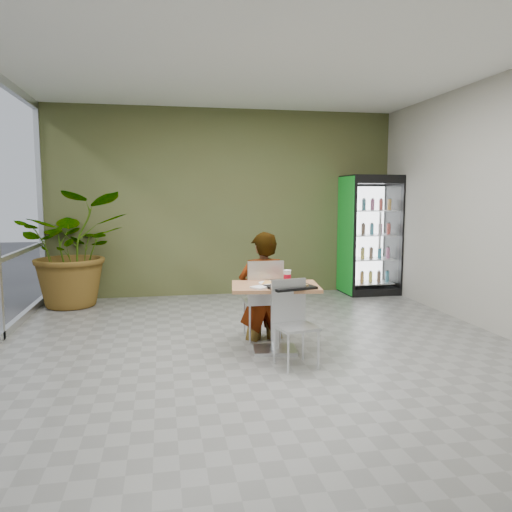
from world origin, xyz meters
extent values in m
plane|color=gray|center=(0.00, 0.00, 0.00)|extent=(7.00, 7.00, 0.00)
cube|color=tan|center=(0.13, 0.11, 0.73)|extent=(1.02, 0.78, 0.04)
cylinder|color=silver|center=(0.13, 0.11, 0.36)|extent=(0.09, 0.09, 0.71)
cube|color=silver|center=(0.13, 0.11, 0.02)|extent=(0.52, 0.44, 0.04)
cube|color=silver|center=(0.09, 0.68, 0.46)|extent=(0.43, 0.43, 0.03)
cube|color=silver|center=(0.10, 0.47, 0.71)|extent=(0.43, 0.04, 0.51)
cylinder|color=silver|center=(0.27, 0.86, 0.23)|extent=(0.02, 0.02, 0.46)
cylinder|color=silver|center=(-0.09, 0.86, 0.23)|extent=(0.02, 0.02, 0.46)
cylinder|color=silver|center=(0.28, 0.50, 0.23)|extent=(0.02, 0.02, 0.46)
cylinder|color=silver|center=(-0.09, 0.49, 0.23)|extent=(0.02, 0.02, 0.46)
cube|color=silver|center=(0.22, -0.41, 0.41)|extent=(0.45, 0.45, 0.03)
cube|color=silver|center=(0.19, -0.23, 0.64)|extent=(0.38, 0.10, 0.46)
cylinder|color=silver|center=(0.09, -0.61, 0.21)|extent=(0.02, 0.02, 0.41)
cylinder|color=silver|center=(0.42, -0.54, 0.21)|extent=(0.02, 0.02, 0.41)
cylinder|color=silver|center=(0.03, -0.28, 0.21)|extent=(0.02, 0.02, 0.41)
cylinder|color=silver|center=(0.35, -0.22, 0.21)|extent=(0.02, 0.02, 0.41)
imported|color=black|center=(0.09, 0.63, 0.50)|extent=(0.59, 0.39, 1.60)
cylinder|color=white|center=(0.09, 0.20, 0.76)|extent=(0.26, 0.26, 0.01)
cylinder|color=white|center=(0.28, 0.16, 0.82)|extent=(0.08, 0.08, 0.14)
cylinder|color=red|center=(0.28, 0.16, 0.82)|extent=(0.08, 0.08, 0.08)
cylinder|color=white|center=(0.28, 0.16, 0.90)|extent=(0.09, 0.09, 0.01)
cube|color=white|center=(-0.08, -0.06, 0.76)|extent=(0.21, 0.21, 0.02)
cube|color=black|center=(0.24, -0.12, 0.76)|extent=(0.54, 0.45, 0.03)
cube|color=black|center=(2.54, 3.13, 1.04)|extent=(0.95, 0.75, 2.08)
cube|color=green|center=(2.07, 3.13, 1.04)|extent=(0.03, 0.71, 2.03)
cube|color=white|center=(2.54, 2.78, 1.06)|extent=(0.75, 0.03, 1.66)
imported|color=#2E6F2C|center=(-2.43, 3.00, 0.90)|extent=(1.84, 1.67, 1.80)
camera|label=1|loc=(-1.08, -5.12, 1.71)|focal=35.00mm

